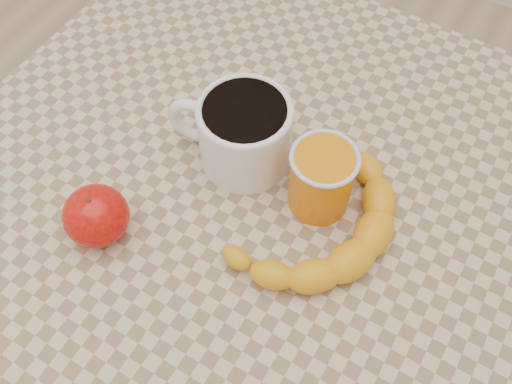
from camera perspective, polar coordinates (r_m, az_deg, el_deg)
The scene contains 6 objects.
ground at distance 1.38m, azimuth 0.00°, elevation -17.00°, with size 3.00×3.00×0.00m, color tan.
table at distance 0.76m, azimuth 0.00°, elevation -4.19°, with size 0.80×0.80×0.75m.
coffee_mug at distance 0.68m, azimuth -1.35°, elevation 6.10°, with size 0.17×0.13×0.10m.
orange_juice_glass at distance 0.65m, azimuth 6.56°, elevation 1.32°, with size 0.08×0.08×0.09m.
apple at distance 0.66m, azimuth -15.69°, elevation -2.31°, with size 0.09×0.09×0.07m.
banana at distance 0.65m, azimuth 6.20°, elevation -2.79°, with size 0.27×0.32×0.04m, color #FAAD16, non-canonical shape.
Camera 1 is at (0.18, -0.30, 1.34)m, focal length 40.00 mm.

